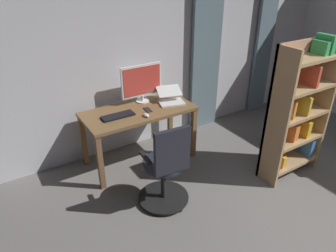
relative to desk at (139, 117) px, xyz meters
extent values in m
cube|color=silver|center=(-0.95, -0.48, 0.67)|extent=(5.37, 0.10, 2.61)
cube|color=slate|center=(-2.54, -0.37, 0.54)|extent=(0.35, 0.06, 2.35)
cube|color=slate|center=(-1.32, -0.37, 0.54)|extent=(0.50, 0.06, 2.35)
cube|color=brown|center=(0.00, 0.00, 0.08)|extent=(1.38, 0.66, 0.04)
cube|color=brown|center=(-0.65, 0.29, -0.29)|extent=(0.06, 0.06, 0.70)
cube|color=brown|center=(0.65, 0.29, -0.29)|extent=(0.06, 0.06, 0.70)
cube|color=brown|center=(-0.65, -0.29, -0.29)|extent=(0.06, 0.06, 0.70)
cube|color=brown|center=(0.65, -0.29, -0.29)|extent=(0.06, 0.06, 0.70)
cylinder|color=black|center=(0.16, 0.85, -0.60)|extent=(0.56, 0.56, 0.02)
sphere|color=black|center=(-0.10, 0.88, -0.61)|extent=(0.05, 0.05, 0.05)
sphere|color=black|center=(0.06, 0.62, -0.61)|extent=(0.05, 0.05, 0.05)
sphere|color=black|center=(0.35, 0.68, -0.61)|extent=(0.05, 0.05, 0.05)
sphere|color=black|center=(0.38, 0.99, -0.61)|extent=(0.05, 0.05, 0.05)
sphere|color=black|center=(0.10, 1.10, -0.61)|extent=(0.05, 0.05, 0.05)
cylinder|color=black|center=(0.16, 0.85, -0.38)|extent=(0.06, 0.06, 0.43)
cylinder|color=#1D252F|center=(0.16, 0.85, -0.14)|extent=(0.48, 0.48, 0.05)
cube|color=#212129|center=(0.18, 1.05, 0.12)|extent=(0.38, 0.08, 0.48)
cube|color=black|center=(0.36, 0.84, -0.01)|extent=(0.06, 0.24, 0.03)
cube|color=black|center=(-0.04, 0.87, -0.01)|extent=(0.06, 0.24, 0.03)
cylinder|color=white|center=(-0.17, -0.21, 0.11)|extent=(0.18, 0.18, 0.01)
cylinder|color=white|center=(-0.17, -0.21, 0.15)|extent=(0.04, 0.04, 0.07)
cube|color=white|center=(-0.17, -0.21, 0.39)|extent=(0.57, 0.03, 0.41)
cube|color=#CC3D33|center=(-0.17, -0.20, 0.39)|extent=(0.52, 0.01, 0.36)
cube|color=black|center=(0.29, 0.05, 0.11)|extent=(0.39, 0.14, 0.02)
cube|color=white|center=(-0.46, 0.05, 0.11)|extent=(0.37, 0.31, 0.02)
cube|color=white|center=(-0.49, -0.06, 0.23)|extent=(0.36, 0.30, 0.09)
ellipsoid|color=white|center=(0.01, 0.22, 0.12)|extent=(0.06, 0.10, 0.04)
cube|color=#232328|center=(-0.09, 0.07, 0.10)|extent=(0.08, 0.15, 0.01)
cube|color=tan|center=(-1.82, 1.23, 0.18)|extent=(0.04, 0.30, 1.63)
cube|color=tan|center=(-1.07, 1.23, 0.18)|extent=(0.04, 0.30, 1.63)
cube|color=tan|center=(-1.45, 1.10, 0.18)|extent=(0.79, 0.04, 1.63)
cube|color=tan|center=(-1.45, 1.23, -0.47)|extent=(0.71, 0.30, 0.04)
cube|color=tan|center=(-1.45, 1.23, -0.15)|extent=(0.71, 0.30, 0.04)
cube|color=tan|center=(-1.45, 1.23, 0.18)|extent=(0.71, 0.30, 0.04)
cube|color=tan|center=(-1.45, 1.23, 0.51)|extent=(0.71, 0.30, 0.04)
cube|color=tan|center=(-1.45, 1.23, 0.83)|extent=(0.71, 0.30, 0.04)
cube|color=#2778BC|center=(-1.75, 1.23, -0.35)|extent=(0.07, 0.21, 0.21)
cube|color=orange|center=(-1.35, 1.23, -0.02)|extent=(0.07, 0.20, 0.21)
cube|color=orange|center=(-1.22, 1.23, 0.30)|extent=(0.03, 0.20, 0.20)
cube|color=#CF4B35|center=(-1.47, 1.23, 0.64)|extent=(0.04, 0.27, 0.24)
cube|color=green|center=(-1.57, 1.23, 0.92)|extent=(0.06, 0.19, 0.15)
cube|color=#3B6EAD|center=(-1.71, 1.23, -0.34)|extent=(0.06, 0.24, 0.24)
cube|color=gold|center=(-1.56, 1.23, -0.03)|extent=(0.06, 0.24, 0.20)
cube|color=gold|center=(-1.43, 1.23, 0.31)|extent=(0.04, 0.27, 0.22)
cube|color=#8E56A1|center=(-1.51, 1.23, 0.61)|extent=(0.04, 0.21, 0.18)
cube|color=#359C56|center=(-1.65, 1.23, 0.95)|extent=(0.06, 0.22, 0.20)
cube|color=gold|center=(-1.24, 1.23, -0.38)|extent=(0.06, 0.19, 0.14)
camera|label=1|loc=(1.54, 3.15, 1.72)|focal=33.07mm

